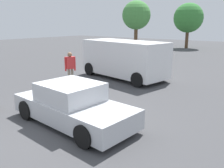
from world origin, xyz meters
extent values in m
plane|color=#424244|center=(0.00, 0.00, 0.00)|extent=(80.00, 80.00, 0.00)
cube|color=#B7BABF|center=(0.07, 0.20, 0.45)|extent=(4.38, 2.03, 0.59)
cube|color=#B7BABF|center=(-0.03, 0.21, 1.03)|extent=(1.90, 1.72, 0.57)
cube|color=slate|center=(0.81, 0.15, 1.03)|extent=(0.16, 1.49, 0.48)
cube|color=slate|center=(-0.88, 0.27, 1.03)|extent=(0.16, 1.49, 0.48)
cylinder|color=black|center=(1.55, 0.93, 0.32)|extent=(0.65, 0.26, 0.64)
cylinder|color=black|center=(1.44, -0.71, 0.32)|extent=(0.65, 0.26, 0.64)
cylinder|color=black|center=(-1.31, 1.12, 0.32)|extent=(0.65, 0.26, 0.64)
cylinder|color=black|center=(-1.42, -0.52, 0.32)|extent=(0.65, 0.26, 0.64)
cube|color=white|center=(-2.49, 6.60, 1.18)|extent=(5.43, 2.92, 1.92)
cube|color=slate|center=(0.01, 6.17, 1.61)|extent=(0.35, 1.75, 0.77)
cylinder|color=black|center=(-0.38, 7.24, 0.38)|extent=(0.79, 0.37, 0.76)
cylinder|color=black|center=(-0.71, 5.29, 0.38)|extent=(0.79, 0.37, 0.76)
cylinder|color=black|center=(-4.28, 7.91, 0.38)|extent=(0.79, 0.37, 0.76)
cylinder|color=black|center=(-4.61, 5.96, 0.38)|extent=(0.79, 0.37, 0.76)
cylinder|color=gray|center=(-3.71, 3.44, 0.43)|extent=(0.13, 0.13, 0.86)
cylinder|color=gray|center=(-3.63, 3.59, 0.43)|extent=(0.13, 0.13, 0.86)
cube|color=red|center=(-3.67, 3.52, 1.17)|extent=(0.40, 0.47, 0.61)
cylinder|color=red|center=(-3.78, 3.30, 1.11)|extent=(0.09, 0.09, 0.72)
cylinder|color=red|center=(-3.56, 3.73, 1.11)|extent=(0.09, 0.09, 0.72)
sphere|color=#936B4C|center=(-3.67, 3.52, 1.59)|extent=(0.23, 0.23, 0.23)
cylinder|color=brown|center=(-9.36, 18.59, 1.40)|extent=(0.39, 0.39, 2.79)
sphere|color=#478C42|center=(-9.36, 18.59, 3.96)|extent=(3.12, 3.12, 3.12)
cylinder|color=brown|center=(-6.15, 25.55, 1.19)|extent=(0.40, 0.40, 2.38)
sphere|color=#387F38|center=(-6.15, 25.55, 3.74)|extent=(3.62, 3.62, 3.62)
camera|label=1|loc=(5.48, -4.72, 3.13)|focal=38.66mm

